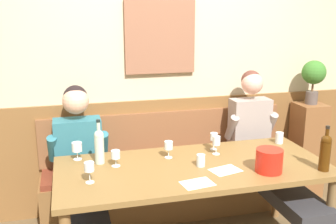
{
  "coord_description": "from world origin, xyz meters",
  "views": [
    {
      "loc": [
        -0.87,
        -2.48,
        1.87
      ],
      "look_at": [
        -0.11,
        0.45,
        1.09
      ],
      "focal_mm": 42.46,
      "sensor_mm": 36.0,
      "label": 1
    }
  ],
  "objects_px": {
    "wine_bottle_green_tall": "(99,145)",
    "person_right_seat": "(81,176)",
    "ice_bucket": "(269,161)",
    "wine_bottle_amber_mid": "(325,151)",
    "wine_glass_left_end": "(116,155)",
    "wine_glass_center_rear": "(89,168)",
    "potted_plant": "(314,75)",
    "water_tumbler_right": "(201,160)",
    "person_left_seat": "(267,156)",
    "wine_glass_by_bottle": "(216,141)",
    "water_tumbler_left": "(279,138)",
    "wine_glass_mid_right": "(77,148)",
    "wall_bench": "(170,185)",
    "wine_glass_near_bucket": "(169,146)",
    "dining_table": "(193,175)",
    "wine_glass_right_end": "(214,138)"
  },
  "relations": [
    {
      "from": "wine_glass_near_bucket",
      "to": "wine_glass_right_end",
      "type": "bearing_deg",
      "value": 12.41
    },
    {
      "from": "wine_glass_left_end",
      "to": "ice_bucket",
      "type": "bearing_deg",
      "value": -19.79
    },
    {
      "from": "wine_glass_center_rear",
      "to": "wine_glass_right_end",
      "type": "bearing_deg",
      "value": 21.25
    },
    {
      "from": "wine_bottle_amber_mid",
      "to": "person_right_seat",
      "type": "bearing_deg",
      "value": 159.35
    },
    {
      "from": "dining_table",
      "to": "wine_glass_center_rear",
      "type": "height_order",
      "value": "wine_glass_center_rear"
    },
    {
      "from": "wine_glass_center_rear",
      "to": "wine_glass_right_end",
      "type": "relative_size",
      "value": 1.02
    },
    {
      "from": "person_left_seat",
      "to": "wine_bottle_green_tall",
      "type": "height_order",
      "value": "person_left_seat"
    },
    {
      "from": "wine_glass_near_bucket",
      "to": "water_tumbler_left",
      "type": "xyz_separation_m",
      "value": [
        1.01,
        0.1,
        -0.05
      ]
    },
    {
      "from": "ice_bucket",
      "to": "wine_glass_mid_right",
      "type": "distance_m",
      "value": 1.43
    },
    {
      "from": "wine_glass_left_end",
      "to": "wine_glass_near_bucket",
      "type": "bearing_deg",
      "value": 9.27
    },
    {
      "from": "dining_table",
      "to": "person_right_seat",
      "type": "distance_m",
      "value": 0.87
    },
    {
      "from": "wine_glass_left_end",
      "to": "wine_glass_right_end",
      "type": "distance_m",
      "value": 0.84
    },
    {
      "from": "ice_bucket",
      "to": "wine_bottle_amber_mid",
      "type": "relative_size",
      "value": 0.57
    },
    {
      "from": "water_tumbler_right",
      "to": "wine_glass_mid_right",
      "type": "bearing_deg",
      "value": 157.32
    },
    {
      "from": "dining_table",
      "to": "wine_glass_by_bottle",
      "type": "distance_m",
      "value": 0.36
    },
    {
      "from": "wine_bottle_amber_mid",
      "to": "wine_glass_near_bucket",
      "type": "relative_size",
      "value": 2.49
    },
    {
      "from": "wine_bottle_green_tall",
      "to": "wine_glass_left_end",
      "type": "xyz_separation_m",
      "value": [
        0.11,
        -0.09,
        -0.06
      ]
    },
    {
      "from": "person_left_seat",
      "to": "wine_glass_right_end",
      "type": "bearing_deg",
      "value": -177.49
    },
    {
      "from": "wine_glass_left_end",
      "to": "wine_bottle_amber_mid",
      "type": "bearing_deg",
      "value": -17.53
    },
    {
      "from": "person_right_seat",
      "to": "wine_glass_center_rear",
      "type": "xyz_separation_m",
      "value": [
        0.05,
        -0.43,
        0.23
      ]
    },
    {
      "from": "person_right_seat",
      "to": "water_tumbler_right",
      "type": "distance_m",
      "value": 0.94
    },
    {
      "from": "wine_glass_by_bottle",
      "to": "water_tumbler_left",
      "type": "bearing_deg",
      "value": 10.45
    },
    {
      "from": "person_left_seat",
      "to": "wine_bottle_amber_mid",
      "type": "bearing_deg",
      "value": -81.07
    },
    {
      "from": "wine_glass_left_end",
      "to": "wine_bottle_green_tall",
      "type": "bearing_deg",
      "value": 139.76
    },
    {
      "from": "ice_bucket",
      "to": "wine_glass_center_rear",
      "type": "height_order",
      "value": "ice_bucket"
    },
    {
      "from": "wall_bench",
      "to": "person_left_seat",
      "type": "distance_m",
      "value": 0.93
    },
    {
      "from": "wine_bottle_amber_mid",
      "to": "wine_bottle_green_tall",
      "type": "bearing_deg",
      "value": 160.55
    },
    {
      "from": "potted_plant",
      "to": "wine_bottle_green_tall",
      "type": "bearing_deg",
      "value": -166.66
    },
    {
      "from": "wine_bottle_green_tall",
      "to": "person_right_seat",
      "type": "bearing_deg",
      "value": 147.68
    },
    {
      "from": "wine_glass_near_bucket",
      "to": "potted_plant",
      "type": "xyz_separation_m",
      "value": [
        1.59,
        0.53,
        0.4
      ]
    },
    {
      "from": "wine_bottle_amber_mid",
      "to": "wine_glass_left_end",
      "type": "relative_size",
      "value": 2.74
    },
    {
      "from": "wine_glass_by_bottle",
      "to": "wine_glass_mid_right",
      "type": "bearing_deg",
      "value": 171.52
    },
    {
      "from": "water_tumbler_right",
      "to": "wine_bottle_amber_mid",
      "type": "bearing_deg",
      "value": -19.69
    },
    {
      "from": "wine_bottle_amber_mid",
      "to": "wine_glass_mid_right",
      "type": "xyz_separation_m",
      "value": [
        -1.7,
        0.66,
        -0.05
      ]
    },
    {
      "from": "dining_table",
      "to": "potted_plant",
      "type": "bearing_deg",
      "value": 26.48
    },
    {
      "from": "wine_glass_near_bucket",
      "to": "wine_glass_left_end",
      "type": "height_order",
      "value": "wine_glass_near_bucket"
    },
    {
      "from": "dining_table",
      "to": "wine_bottle_green_tall",
      "type": "relative_size",
      "value": 5.91
    },
    {
      "from": "wall_bench",
      "to": "water_tumbler_right",
      "type": "height_order",
      "value": "wall_bench"
    },
    {
      "from": "person_left_seat",
      "to": "wine_glass_center_rear",
      "type": "height_order",
      "value": "person_left_seat"
    },
    {
      "from": "person_left_seat",
      "to": "wine_glass_mid_right",
      "type": "height_order",
      "value": "person_left_seat"
    },
    {
      "from": "wine_bottle_green_tall",
      "to": "dining_table",
      "type": "bearing_deg",
      "value": -18.43
    },
    {
      "from": "water_tumbler_right",
      "to": "wine_glass_right_end",
      "type": "bearing_deg",
      "value": 54.87
    },
    {
      "from": "person_left_seat",
      "to": "wall_bench",
      "type": "bearing_deg",
      "value": 153.98
    },
    {
      "from": "wine_bottle_amber_mid",
      "to": "wall_bench",
      "type": "bearing_deg",
      "value": 130.87
    },
    {
      "from": "wine_glass_left_end",
      "to": "water_tumbler_right",
      "type": "height_order",
      "value": "wine_glass_left_end"
    },
    {
      "from": "water_tumbler_right",
      "to": "person_left_seat",
      "type": "bearing_deg",
      "value": 24.82
    },
    {
      "from": "person_left_seat",
      "to": "wine_glass_near_bucket",
      "type": "bearing_deg",
      "value": -173.02
    },
    {
      "from": "potted_plant",
      "to": "water_tumbler_right",
      "type": "bearing_deg",
      "value": -151.92
    },
    {
      "from": "wall_bench",
      "to": "potted_plant",
      "type": "distance_m",
      "value": 1.75
    },
    {
      "from": "wine_bottle_amber_mid",
      "to": "wine_glass_right_end",
      "type": "height_order",
      "value": "wine_bottle_amber_mid"
    }
  ]
}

